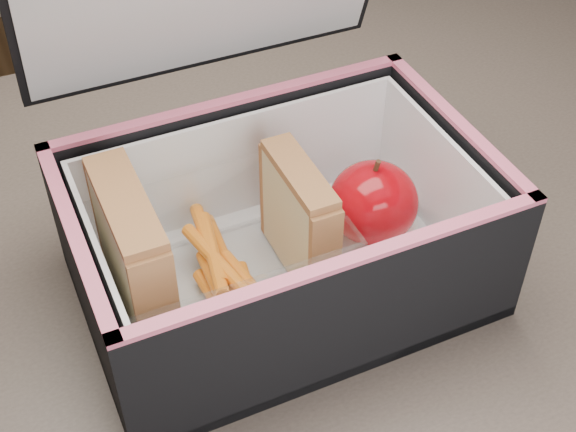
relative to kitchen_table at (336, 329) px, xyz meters
name	(u,v)px	position (x,y,z in m)	size (l,w,h in m)	color
kitchen_table	(336,329)	(0.00, 0.00, 0.00)	(1.20, 0.80, 0.75)	brown
lunch_bag	(279,222)	(-0.06, 0.00, 0.16)	(0.31, 0.27, 0.30)	black
plastic_tub	(222,258)	(-0.10, 0.00, 0.14)	(0.18, 0.13, 0.07)	white
sandwich_left	(135,260)	(-0.17, 0.00, 0.17)	(0.03, 0.11, 0.12)	beige
sandwich_right	(299,219)	(-0.04, 0.00, 0.16)	(0.02, 0.09, 0.10)	beige
carrot_sticks	(226,276)	(-0.10, -0.01, 0.12)	(0.05, 0.15, 0.03)	orange
paper_napkin	(369,232)	(0.03, 0.00, 0.11)	(0.08, 0.08, 0.01)	white
red_apple	(373,203)	(0.03, 0.00, 0.15)	(0.10, 0.10, 0.08)	#970207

